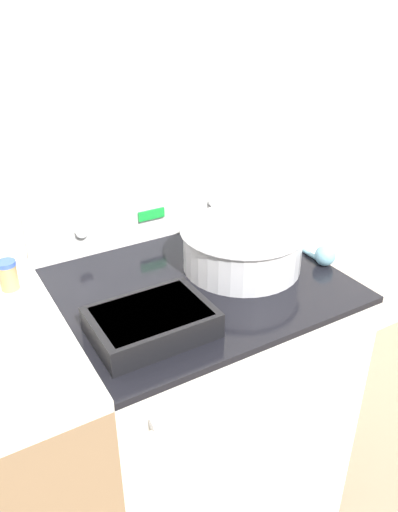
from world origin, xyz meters
name	(u,v)px	position (x,y,z in m)	size (l,w,h in m)	color
kitchen_wall	(135,134)	(0.00, 0.71, 1.25)	(8.00, 0.05, 2.50)	silver
stove_range	(196,399)	(0.00, 0.34, 0.46)	(0.77, 0.70, 0.92)	silver
control_panel	(147,214)	(0.00, 0.65, 1.01)	(0.77, 0.07, 0.17)	silver
mixing_bowl	(242,245)	(0.15, 0.33, 0.99)	(0.36, 0.36, 0.13)	silver
casserole_dish	(151,321)	(-0.22, 0.17, 0.96)	(0.28, 0.20, 0.06)	black
ladle	(318,253)	(0.37, 0.24, 0.95)	(0.06, 0.32, 0.06)	#7AB2C6
spice_jar_blue_cap	(8,275)	(-0.47, 0.53, 0.97)	(0.05, 0.05, 0.08)	tan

